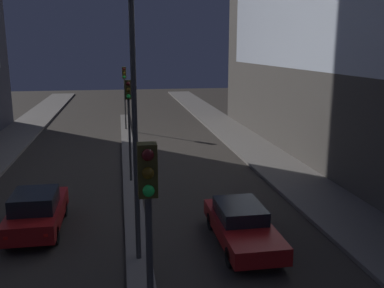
% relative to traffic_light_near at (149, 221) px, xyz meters
% --- Properties ---
extents(median_strip, '(0.80, 38.05, 0.14)m').
position_rel_traffic_light_near_xyz_m(median_strip, '(0.00, 16.17, -3.68)').
color(median_strip, '#66605B').
rests_on(median_strip, ground).
extents(traffic_light_near, '(0.32, 0.42, 4.94)m').
position_rel_traffic_light_near_xyz_m(traffic_light_near, '(0.00, 0.00, 0.00)').
color(traffic_light_near, '#383838').
rests_on(traffic_light_near, median_strip).
extents(traffic_light_mid, '(0.32, 0.42, 4.94)m').
position_rel_traffic_light_near_xyz_m(traffic_light_mid, '(0.00, 13.74, 0.00)').
color(traffic_light_mid, '#383838').
rests_on(traffic_light_mid, median_strip).
extents(traffic_light_far, '(0.32, 0.42, 4.94)m').
position_rel_traffic_light_near_xyz_m(traffic_light_far, '(0.00, 27.60, 0.00)').
color(traffic_light_far, '#383838').
rests_on(traffic_light_far, median_strip).
extents(street_lamp, '(0.54, 0.54, 9.76)m').
position_rel_traffic_light_near_xyz_m(street_lamp, '(0.00, 5.65, 2.96)').
color(street_lamp, '#383838').
rests_on(street_lamp, median_strip).
extents(car_left_lane, '(1.76, 4.10, 1.57)m').
position_rel_traffic_light_near_xyz_m(car_left_lane, '(-3.54, 8.59, -2.97)').
color(car_left_lane, maroon).
rests_on(car_left_lane, ground).
extents(car_right_lane, '(1.76, 4.55, 1.34)m').
position_rel_traffic_light_near_xyz_m(car_right_lane, '(3.54, 6.36, -3.06)').
color(car_right_lane, maroon).
rests_on(car_right_lane, ground).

